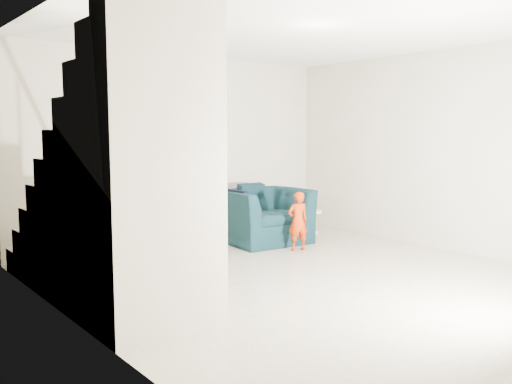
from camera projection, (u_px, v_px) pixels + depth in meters
floor at (314, 280)px, 5.86m from camera, size 5.50×5.50×0.00m
ceiling at (317, 24)px, 5.56m from camera, size 5.50×5.50×0.00m
back_wall at (181, 149)px, 7.85m from camera, size 5.00×0.00×5.00m
left_wall at (84, 165)px, 4.16m from camera, size 0.00×5.50×5.50m
right_wall at (449, 151)px, 7.25m from camera, size 0.00×5.50×5.50m
armchair at (264, 216)px, 7.87m from camera, size 1.27×1.13×0.77m
toddler at (298, 221)px, 7.31m from camera, size 0.34×0.27×0.80m
side_table at (310, 218)px, 8.58m from camera, size 0.37×0.37×0.37m
staircase at (116, 204)px, 4.94m from camera, size 1.02×3.03×3.62m
cushion at (250, 197)px, 8.13m from camera, size 0.44×0.21×0.43m
throw at (234, 212)px, 7.57m from camera, size 0.06×0.56×0.63m
phone at (302, 199)px, 7.32m from camera, size 0.03×0.05×0.10m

